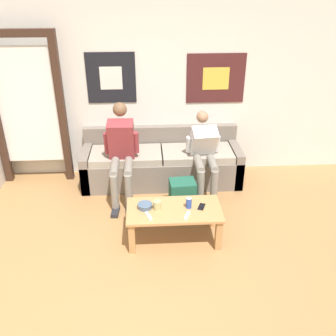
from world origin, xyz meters
TOP-DOWN VIEW (x-y plane):
  - ground_plane at (0.00, 0.00)m, footprint 18.00×18.00m
  - wall_back at (0.00, 2.76)m, footprint 10.00×0.07m
  - door_frame at (-1.63, 2.54)m, footprint 1.00×0.10m
  - couch at (0.20, 2.38)m, footprint 2.28×0.74m
  - coffee_table at (0.27, 0.99)m, footprint 1.07×0.55m
  - person_seated_adult at (-0.35, 2.00)m, footprint 0.47×0.88m
  - person_seated_teen at (0.76, 2.03)m, footprint 0.47×0.94m
  - backpack at (0.43, 1.62)m, footprint 0.35×0.32m
  - ceramic_bowl at (-0.05, 1.03)m, footprint 0.17×0.17m
  - pillar_candle at (0.08, 1.00)m, footprint 0.09×0.09m
  - drink_can_blue at (0.44, 1.01)m, footprint 0.07×0.07m
  - game_controller_near_left at (0.41, 0.83)m, footprint 0.09×0.15m
  - game_controller_near_right at (-0.02, 0.85)m, footprint 0.08×0.15m
  - cell_phone at (0.59, 1.01)m, footprint 0.11×0.15m

SIDE VIEW (x-z plane):
  - ground_plane at x=0.00m, z-range 0.00..0.00m
  - backpack at x=0.43m, z-range -0.01..0.39m
  - couch at x=0.20m, z-range -0.10..0.66m
  - coffee_table at x=0.27m, z-range 0.13..0.53m
  - cell_phone at x=0.59m, z-range 0.41..0.42m
  - game_controller_near_left at x=0.41m, z-range 0.40..0.43m
  - game_controller_near_right at x=-0.02m, z-range 0.40..0.43m
  - ceramic_bowl at x=-0.05m, z-range 0.41..0.47m
  - pillar_candle at x=0.08m, z-range 0.40..0.51m
  - drink_can_blue at x=0.44m, z-range 0.41..0.53m
  - person_seated_teen at x=0.76m, z-range 0.06..1.15m
  - person_seated_adult at x=-0.35m, z-range 0.05..1.33m
  - door_frame at x=-1.63m, z-range 0.12..2.27m
  - wall_back at x=0.00m, z-range 0.00..2.55m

